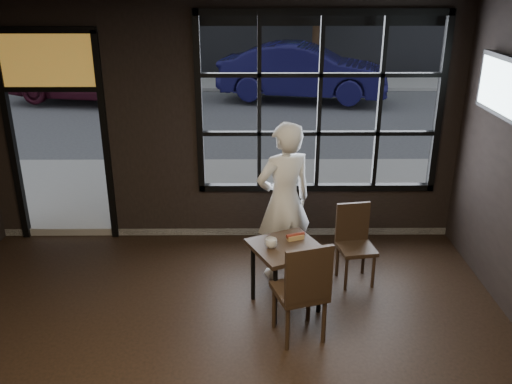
{
  "coord_description": "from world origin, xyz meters",
  "views": [
    {
      "loc": [
        0.36,
        -3.15,
        3.28
      ],
      "look_at": [
        0.4,
        2.2,
        1.15
      ],
      "focal_mm": 38.0,
      "sensor_mm": 36.0,
      "label": 1
    }
  ],
  "objects_px": {
    "man": "(284,202)",
    "navy_car": "(303,71)",
    "cafe_table": "(286,276)",
    "chair_near": "(299,288)"
  },
  "relations": [
    {
      "from": "man",
      "to": "navy_car",
      "type": "xyz_separation_m",
      "value": [
        1.05,
        9.47,
        -0.07
      ]
    },
    {
      "from": "cafe_table",
      "to": "chair_near",
      "type": "relative_size",
      "value": 0.68
    },
    {
      "from": "cafe_table",
      "to": "man",
      "type": "height_order",
      "value": "man"
    },
    {
      "from": "cafe_table",
      "to": "navy_car",
      "type": "relative_size",
      "value": 0.16
    },
    {
      "from": "chair_near",
      "to": "navy_car",
      "type": "bearing_deg",
      "value": -112.71
    },
    {
      "from": "cafe_table",
      "to": "man",
      "type": "xyz_separation_m",
      "value": [
        0.01,
        0.67,
        0.56
      ]
    },
    {
      "from": "cafe_table",
      "to": "chair_near",
      "type": "bearing_deg",
      "value": -104.3
    },
    {
      "from": "cafe_table",
      "to": "navy_car",
      "type": "xyz_separation_m",
      "value": [
        1.06,
        10.14,
        0.5
      ]
    },
    {
      "from": "cafe_table",
      "to": "man",
      "type": "relative_size",
      "value": 0.39
    },
    {
      "from": "chair_near",
      "to": "cafe_table",
      "type": "bearing_deg",
      "value": -96.84
    }
  ]
}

